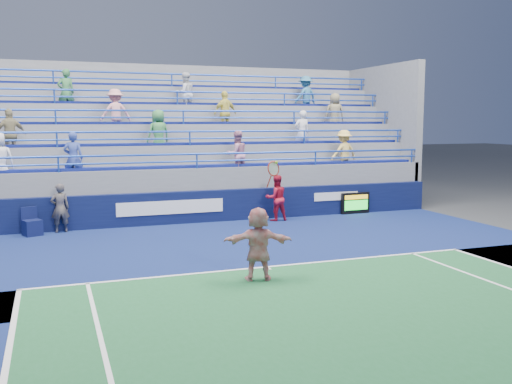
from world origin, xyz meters
name	(u,v)px	position (x,y,z in m)	size (l,w,h in m)	color
ground	(267,268)	(0.00, 0.00, 0.00)	(120.00, 120.00, 0.00)	#333538
sponsor_wall	(199,207)	(0.00, 6.50, 0.55)	(18.00, 0.32, 1.10)	#090F34
bleacher_stand	(175,169)	(0.00, 10.27, 1.55)	(18.00, 5.60, 6.13)	slate
serve_speed_board	(355,203)	(5.98, 6.28, 0.41)	(1.17, 0.18, 0.81)	black
judge_chair	(32,227)	(-5.34, 5.99, 0.28)	(0.64, 0.65, 0.88)	#0C123C
tennis_player	(258,244)	(-0.55, -0.94, 0.82)	(1.59, 0.88, 2.62)	white
line_judge	(60,208)	(-4.51, 6.19, 0.78)	(0.57, 0.37, 1.55)	#121633
ball_girl	(276,198)	(2.62, 5.89, 0.80)	(0.78, 0.61, 1.61)	#AB1329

